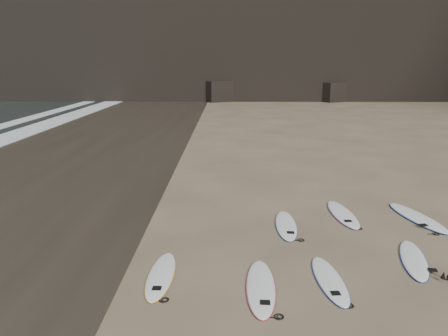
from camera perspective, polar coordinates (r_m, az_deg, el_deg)
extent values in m
plane|color=#897559|center=(11.58, 24.89, -11.23)|extent=(240.00, 240.00, 0.00)
cube|color=#383026|center=(21.69, -22.11, 0.29)|extent=(12.00, 200.00, 0.01)
cube|color=black|center=(56.08, 13.64, 9.66)|extent=(4.23, 4.46, 2.33)
cube|color=black|center=(54.63, -1.03, 10.02)|extent=(4.49, 4.76, 2.49)
ellipsoid|color=white|center=(9.51, 4.82, -15.14)|extent=(0.71, 2.50, 0.09)
ellipsoid|color=white|center=(10.02, 13.62, -13.97)|extent=(0.64, 2.30, 0.08)
ellipsoid|color=white|center=(11.58, 23.52, -10.85)|extent=(1.13, 2.40, 0.08)
ellipsoid|color=white|center=(12.87, 8.11, -7.35)|extent=(0.70, 2.44, 0.09)
ellipsoid|color=white|center=(14.11, 15.24, -5.79)|extent=(0.74, 2.63, 0.09)
ellipsoid|color=white|center=(14.58, 23.91, -5.87)|extent=(1.21, 2.87, 0.10)
ellipsoid|color=white|center=(10.04, -8.24, -13.64)|extent=(0.60, 2.33, 0.08)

